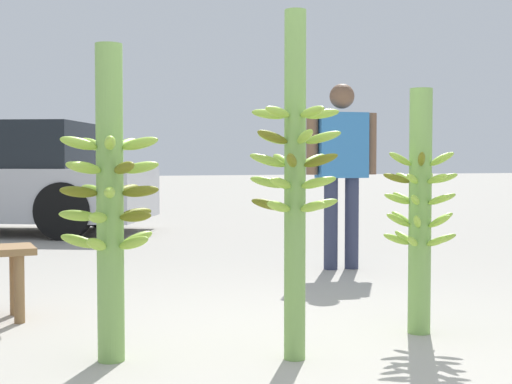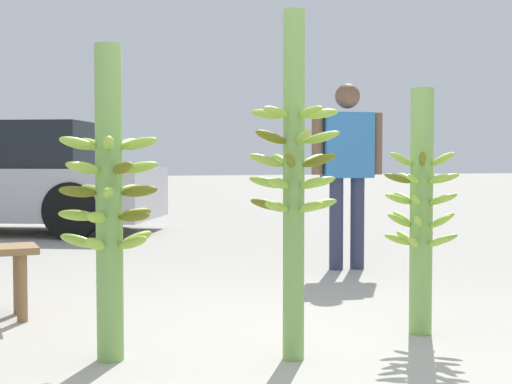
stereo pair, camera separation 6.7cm
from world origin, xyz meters
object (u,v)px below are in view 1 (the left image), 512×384
at_px(banana_stalk_center, 295,178).
at_px(vendor_person, 342,160).
at_px(banana_stalk_left, 110,200).
at_px(banana_stalk_right, 420,209).

height_order(banana_stalk_center, vendor_person, banana_stalk_center).
height_order(banana_stalk_left, vendor_person, vendor_person).
bearing_deg(banana_stalk_center, banana_stalk_left, 161.05).
distance_m(banana_stalk_center, vendor_person, 2.83).
distance_m(banana_stalk_center, banana_stalk_right, 0.88).
bearing_deg(banana_stalk_left, vendor_person, 42.46).
bearing_deg(banana_stalk_center, banana_stalk_right, 14.84).
relative_size(banana_stalk_left, banana_stalk_right, 1.11).
height_order(banana_stalk_center, banana_stalk_right, banana_stalk_center).
relative_size(banana_stalk_center, vendor_person, 1.02).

